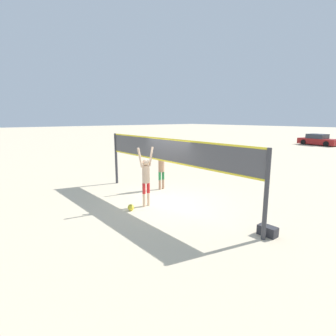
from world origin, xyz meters
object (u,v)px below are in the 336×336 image
at_px(volleyball_net, 168,157).
at_px(player_blocker, 161,167).
at_px(player_spiker, 146,175).
at_px(volleyball, 131,207).
at_px(parked_car_mid, 318,140).
at_px(gear_bag, 268,231).

bearing_deg(volleyball_net, player_blocker, 149.11).
relative_size(player_spiker, volleyball, 9.60).
bearing_deg(volleyball_net, volleyball, -95.64).
distance_m(volleyball, parked_car_mid, 30.66).
bearing_deg(gear_bag, player_spiker, -164.38).
height_order(player_spiker, player_blocker, player_spiker).
bearing_deg(volleyball_net, player_spiker, -103.45).
bearing_deg(volleyball_net, gear_bag, 4.32).
height_order(volleyball, gear_bag, gear_bag).
bearing_deg(player_spiker, volleyball, -175.72).
height_order(volleyball_net, gear_bag, volleyball_net).
distance_m(volleyball_net, parked_car_mid, 29.12).
bearing_deg(player_blocker, gear_bag, 82.81).
bearing_deg(parked_car_mid, gear_bag, -63.12).
distance_m(player_blocker, gear_bag, 5.95).
bearing_deg(parked_car_mid, player_spiker, -71.69).
relative_size(player_spiker, gear_bag, 4.25).
distance_m(volleyball_net, gear_bag, 4.43).
height_order(volleyball_net, parked_car_mid, volleyball_net).
distance_m(volleyball_net, volleyball, 2.36).
height_order(volleyball_net, player_spiker, volleyball_net).
distance_m(player_blocker, parked_car_mid, 27.79).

